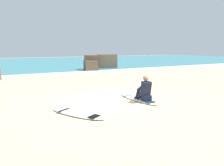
{
  "coord_description": "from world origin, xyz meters",
  "views": [
    {
      "loc": [
        -3.92,
        -7.39,
        2.05
      ],
      "look_at": [
        0.53,
        0.71,
        0.55
      ],
      "focal_mm": 35.19,
      "sensor_mm": 36.0,
      "label": 1
    }
  ],
  "objects": [
    {
      "name": "surfboard_main",
      "position": [
        1.06,
        -0.49,
        0.04
      ],
      "size": [
        0.64,
        2.25,
        0.08
      ],
      "color": "white",
      "rests_on": "ground"
    },
    {
      "name": "sea",
      "position": [
        0.0,
        22.91,
        0.05
      ],
      "size": [
        80.0,
        28.0,
        0.1
      ],
      "primitive_type": "cube",
      "color": "teal",
      "rests_on": "ground"
    },
    {
      "name": "ground_plane",
      "position": [
        0.0,
        0.0,
        0.0
      ],
      "size": [
        80.0,
        80.0,
        0.0
      ],
      "primitive_type": "plane",
      "color": "#CCB584"
    },
    {
      "name": "surfboard_spare_near",
      "position": [
        -1.72,
        -1.17,
        0.04
      ],
      "size": [
        1.42,
        2.04,
        0.08
      ],
      "color": "silver",
      "rests_on": "ground"
    },
    {
      "name": "breaking_foam",
      "position": [
        0.0,
        9.21,
        0.06
      ],
      "size": [
        80.0,
        0.9,
        0.11
      ],
      "primitive_type": "cube",
      "color": "white",
      "rests_on": "ground"
    },
    {
      "name": "rock_outcrop_distant",
      "position": [
        4.85,
        11.07,
        0.64
      ],
      "size": [
        4.04,
        3.06,
        1.39
      ],
      "color": "brown",
      "rests_on": "ground"
    },
    {
      "name": "surfer_seated",
      "position": [
        1.08,
        -0.84,
        0.44
      ],
      "size": [
        0.37,
        0.7,
        0.95
      ],
      "color": "black",
      "rests_on": "surfboard_main"
    }
  ]
}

